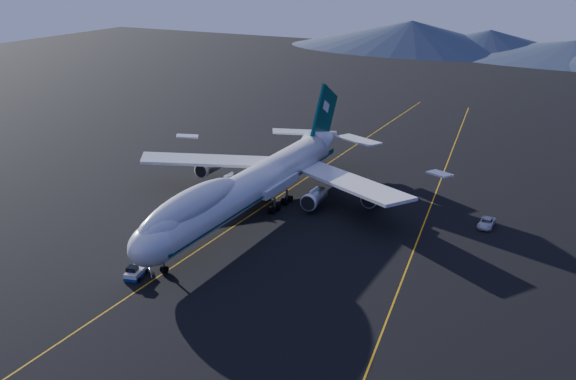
% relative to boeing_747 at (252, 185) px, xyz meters
% --- Properties ---
extents(ground, '(500.00, 500.00, 0.00)m').
position_rel_boeing_747_xyz_m(ground, '(-0.00, -0.03, -5.81)').
color(ground, black).
rests_on(ground, ground).
extents(taxiway_line_main, '(0.25, 220.00, 0.01)m').
position_rel_boeing_747_xyz_m(taxiway_line_main, '(-0.00, -0.03, -5.80)').
color(taxiway_line_main, orange).
rests_on(taxiway_line_main, ground).
extents(taxiway_line_side, '(28.08, 198.09, 0.01)m').
position_rel_boeing_747_xyz_m(taxiway_line_side, '(30.00, 9.97, -5.80)').
color(taxiway_line_side, orange).
rests_on(taxiway_line_side, ground).
extents(boeing_747, '(59.62, 72.43, 19.37)m').
position_rel_boeing_747_xyz_m(boeing_747, '(0.00, 0.00, 0.00)').
color(boeing_747, silver).
rests_on(boeing_747, ground).
extents(pushback_tug, '(3.23, 4.64, 1.85)m').
position_rel_boeing_747_xyz_m(pushback_tug, '(-3.00, -29.53, -5.23)').
color(pushback_tug, silver).
rests_on(pushback_tug, ground).
extents(service_van, '(2.56, 5.44, 1.50)m').
position_rel_boeing_747_xyz_m(service_van, '(40.20, 14.15, -5.06)').
color(service_van, silver).
rests_on(service_van, ground).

